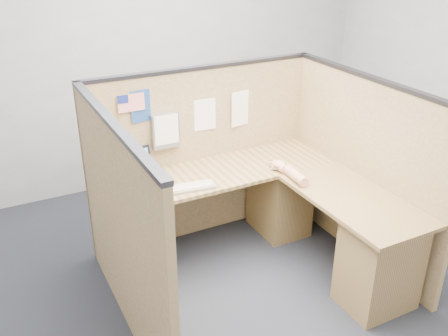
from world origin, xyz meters
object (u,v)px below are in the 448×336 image
laptop (137,176)px  mouse (278,167)px  keyboard (189,187)px  l_desk (263,223)px

laptop → mouse: bearing=-19.8°
laptop → mouse: 1.15m
keyboard → laptop: bearing=147.7°
laptop → l_desk: bearing=-34.4°
laptop → keyboard: (0.32, -0.27, -0.05)m
mouse → l_desk: bearing=-142.8°
keyboard → l_desk: bearing=-14.1°
l_desk → keyboard: bearing=158.3°
laptop → keyboard: bearing=-45.0°
keyboard → mouse: (0.79, -0.02, 0.01)m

